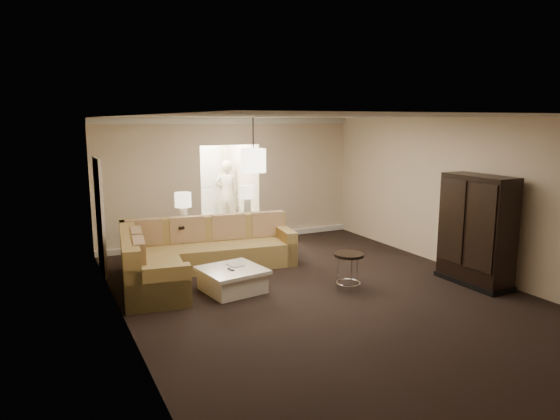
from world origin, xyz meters
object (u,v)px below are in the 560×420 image
coffee_table (232,279)px  drink_table (349,264)px  console_table (218,233)px  armoire (476,233)px  sectional_sofa (192,255)px  person (227,190)px

coffee_table → drink_table: size_ratio=1.77×
coffee_table → console_table: (0.51, 2.15, 0.27)m
drink_table → coffee_table: bearing=155.9°
armoire → drink_table: bearing=161.3°
sectional_sofa → coffee_table: sectional_sofa is taller
person → console_table: bearing=89.1°
coffee_table → person: size_ratio=0.56×
coffee_table → armoire: 4.14m
sectional_sofa → armoire: 4.91m
sectional_sofa → console_table: 1.34m
armoire → drink_table: 2.23m
console_table → person: bearing=49.1°
console_table → armoire: size_ratio=1.12×
console_table → person: 2.82m
coffee_table → drink_table: drink_table is taller
sectional_sofa → armoire: size_ratio=1.87×
sectional_sofa → armoire: (4.14, -2.59, 0.51)m
coffee_table → armoire: size_ratio=0.58×
coffee_table → console_table: console_table is taller
sectional_sofa → person: person is taller
console_table → drink_table: size_ratio=3.42×
armoire → person: person is taller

